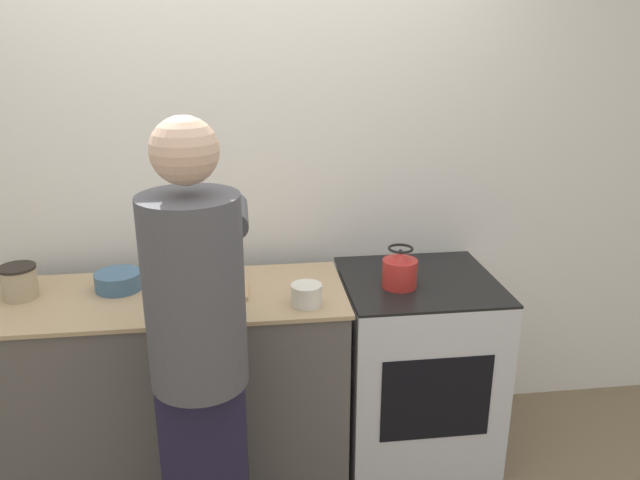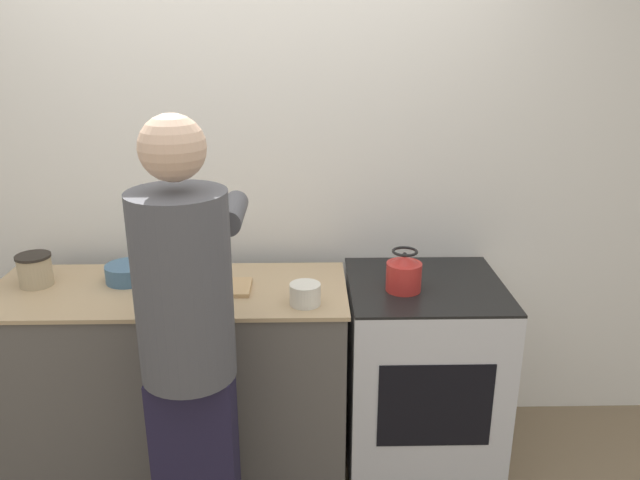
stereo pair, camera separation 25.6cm
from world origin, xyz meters
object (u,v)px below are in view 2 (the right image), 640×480
kettle (404,273)px  bowl_prep (305,294)px  oven (421,372)px  canister_jar (35,270)px  cutting_board (214,288)px  knife (204,283)px  person (188,338)px

kettle → bowl_prep: 0.45m
oven → bowl_prep: bearing=-158.6°
kettle → canister_jar: kettle is taller
cutting_board → knife: knife is taller
person → canister_jar: 0.97m
canister_jar → knife: bearing=-3.6°
person → bowl_prep: bearing=40.7°
oven → person: person is taller
canister_jar → person: bearing=-37.0°
person → bowl_prep: 0.55m
cutting_board → canister_jar: canister_jar is taller
person → kettle: bearing=30.9°
bowl_prep → knife: bearing=158.2°
person → knife: bearing=93.0°
person → cutting_board: person is taller
person → cutting_board: bearing=88.1°
oven → person: bearing=-149.2°
oven → knife: bearing=-178.0°
kettle → canister_jar: bearing=177.3°
kettle → canister_jar: size_ratio=1.23×
bowl_prep → kettle: bearing=19.0°
cutting_board → oven: bearing=3.4°
kettle → bowl_prep: kettle is taller
oven → bowl_prep: (-0.54, -0.21, 0.50)m
cutting_board → bowl_prep: bowl_prep is taller
bowl_prep → person: bearing=-139.3°
person → cutting_board: 0.52m
oven → cutting_board: 1.05m
kettle → knife: bearing=178.0°
oven → bowl_prep: bowl_prep is taller
cutting_board → kettle: size_ratio=1.74×
person → kettle: size_ratio=9.40×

